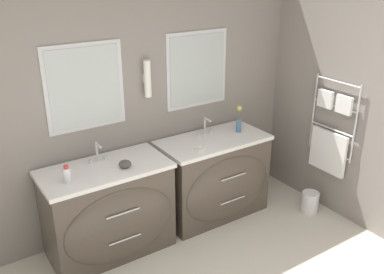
{
  "coord_description": "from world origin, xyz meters",
  "views": [
    {
      "loc": [
        -1.43,
        -1.34,
        2.54
      ],
      "look_at": [
        0.46,
        1.53,
        1.11
      ],
      "focal_mm": 40.0,
      "sensor_mm": 36.0,
      "label": 1
    }
  ],
  "objects_px": {
    "toiletry_bottle": "(67,175)",
    "waste_bin": "(310,202)",
    "vanity_left": "(110,211)",
    "amenity_bowl": "(125,164)",
    "flower_vase": "(239,121)",
    "vanity_right": "(215,177)"
  },
  "relations": [
    {
      "from": "toiletry_bottle",
      "to": "waste_bin",
      "type": "bearing_deg",
      "value": -11.37
    },
    {
      "from": "vanity_left",
      "to": "waste_bin",
      "type": "xyz_separation_m",
      "value": [
        2.06,
        -0.54,
        -0.32
      ]
    },
    {
      "from": "toiletry_bottle",
      "to": "amenity_bowl",
      "type": "distance_m",
      "value": 0.51
    },
    {
      "from": "amenity_bowl",
      "to": "waste_bin",
      "type": "bearing_deg",
      "value": -14.25
    },
    {
      "from": "toiletry_bottle",
      "to": "flower_vase",
      "type": "xyz_separation_m",
      "value": [
        1.87,
        0.1,
        0.04
      ]
    },
    {
      "from": "vanity_right",
      "to": "flower_vase",
      "type": "height_order",
      "value": "flower_vase"
    },
    {
      "from": "toiletry_bottle",
      "to": "flower_vase",
      "type": "distance_m",
      "value": 1.87
    },
    {
      "from": "vanity_right",
      "to": "flower_vase",
      "type": "distance_m",
      "value": 0.64
    },
    {
      "from": "vanity_left",
      "to": "amenity_bowl",
      "type": "relative_size",
      "value": 10.33
    },
    {
      "from": "vanity_right",
      "to": "amenity_bowl",
      "type": "distance_m",
      "value": 1.12
    },
    {
      "from": "vanity_left",
      "to": "amenity_bowl",
      "type": "distance_m",
      "value": 0.49
    },
    {
      "from": "toiletry_bottle",
      "to": "amenity_bowl",
      "type": "bearing_deg",
      "value": -0.16
    },
    {
      "from": "vanity_left",
      "to": "flower_vase",
      "type": "xyz_separation_m",
      "value": [
        1.51,
        0.05,
        0.54
      ]
    },
    {
      "from": "amenity_bowl",
      "to": "flower_vase",
      "type": "relative_size",
      "value": 0.38
    },
    {
      "from": "vanity_right",
      "to": "toiletry_bottle",
      "type": "relative_size",
      "value": 7.3
    },
    {
      "from": "vanity_left",
      "to": "flower_vase",
      "type": "height_order",
      "value": "flower_vase"
    },
    {
      "from": "amenity_bowl",
      "to": "flower_vase",
      "type": "xyz_separation_m",
      "value": [
        1.36,
        0.11,
        0.08
      ]
    },
    {
      "from": "toiletry_bottle",
      "to": "waste_bin",
      "type": "distance_m",
      "value": 2.6
    },
    {
      "from": "vanity_left",
      "to": "flower_vase",
      "type": "relative_size",
      "value": 3.91
    },
    {
      "from": "toiletry_bottle",
      "to": "waste_bin",
      "type": "height_order",
      "value": "toiletry_bottle"
    },
    {
      "from": "flower_vase",
      "to": "waste_bin",
      "type": "distance_m",
      "value": 1.18
    },
    {
      "from": "toiletry_bottle",
      "to": "flower_vase",
      "type": "bearing_deg",
      "value": 3.2
    }
  ]
}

